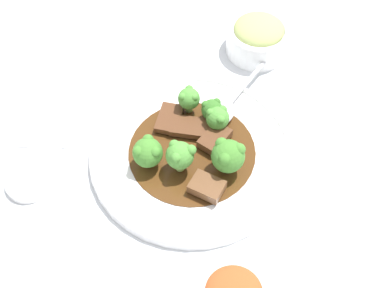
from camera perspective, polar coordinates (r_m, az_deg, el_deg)
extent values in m
plane|color=silver|center=(0.82, 0.00, -1.40)|extent=(4.00, 4.00, 0.00)
cylinder|color=white|center=(0.81, 0.00, -1.12)|extent=(0.31, 0.31, 0.01)
torus|color=white|center=(0.80, 0.00, -0.84)|extent=(0.31, 0.31, 0.01)
cylinder|color=#4C2D14|center=(0.80, 0.00, -0.80)|extent=(0.19, 0.19, 0.00)
cube|color=brown|center=(0.76, 1.60, -4.58)|extent=(0.05, 0.06, 0.02)
cube|color=#56331E|center=(0.82, 0.22, 1.75)|extent=(0.04, 0.07, 0.01)
cube|color=#56331E|center=(0.83, -2.44, 2.72)|extent=(0.06, 0.04, 0.01)
cube|color=#56331E|center=(0.81, 2.44, 0.60)|extent=(0.06, 0.06, 0.01)
cylinder|color=#7FA84C|center=(0.78, -4.64, -1.83)|extent=(0.01, 0.01, 0.01)
sphere|color=#427F2D|center=(0.77, -4.75, -0.93)|extent=(0.04, 0.04, 0.04)
sphere|color=#427F2D|center=(0.76, -4.72, 0.43)|extent=(0.02, 0.02, 0.02)
sphere|color=#427F2D|center=(0.75, -5.75, -0.79)|extent=(0.02, 0.02, 0.02)
sphere|color=#427F2D|center=(0.75, -3.96, -0.85)|extent=(0.02, 0.02, 0.02)
cylinder|color=#8EB756|center=(0.78, -1.28, -2.22)|extent=(0.01, 0.01, 0.02)
sphere|color=#4C8E38|center=(0.76, -1.31, -1.23)|extent=(0.04, 0.04, 0.04)
sphere|color=#4C8E38|center=(0.75, -1.90, -0.11)|extent=(0.02, 0.02, 0.02)
sphere|color=#4C8E38|center=(0.74, -1.71, -1.47)|extent=(0.02, 0.02, 0.02)
sphere|color=#4C8E38|center=(0.75, -0.36, -0.63)|extent=(0.02, 0.02, 0.02)
cylinder|color=#7FA84C|center=(0.83, 2.12, 2.95)|extent=(0.01, 0.01, 0.01)
sphere|color=#387028|center=(0.82, 2.15, 3.67)|extent=(0.03, 0.03, 0.03)
sphere|color=#387028|center=(0.82, 1.46, 4.20)|extent=(0.01, 0.01, 0.01)
sphere|color=#387028|center=(0.81, 2.41, 3.55)|extent=(0.01, 0.01, 0.01)
sphere|color=#387028|center=(0.82, 2.64, 4.49)|extent=(0.01, 0.01, 0.01)
cylinder|color=#7FA84C|center=(0.84, -0.32, 3.98)|extent=(0.01, 0.01, 0.02)
sphere|color=#4C8E38|center=(0.83, -0.33, 4.88)|extent=(0.03, 0.03, 0.03)
sphere|color=#4C8E38|center=(0.82, -1.00, 5.05)|extent=(0.01, 0.01, 0.01)
sphere|color=#4C8E38|center=(0.82, 0.30, 5.01)|extent=(0.01, 0.01, 0.01)
sphere|color=#4C8E38|center=(0.83, -0.30, 5.87)|extent=(0.01, 0.01, 0.01)
cylinder|color=#7FA84C|center=(0.78, 3.76, -2.35)|extent=(0.02, 0.02, 0.01)
sphere|color=#427F2D|center=(0.76, 3.86, -1.30)|extent=(0.05, 0.05, 0.05)
sphere|color=#427F2D|center=(0.74, 3.53, -1.60)|extent=(0.02, 0.02, 0.02)
sphere|color=#427F2D|center=(0.75, 5.05, -0.58)|extent=(0.02, 0.02, 0.02)
sphere|color=#427F2D|center=(0.75, 3.18, 0.02)|extent=(0.02, 0.02, 0.02)
cylinder|color=#8EB756|center=(0.82, 2.70, 2.00)|extent=(0.01, 0.01, 0.01)
sphere|color=#4C8E38|center=(0.81, 2.75, 2.78)|extent=(0.04, 0.04, 0.04)
sphere|color=#4C8E38|center=(0.80, 3.04, 2.63)|extent=(0.01, 0.01, 0.01)
sphere|color=#4C8E38|center=(0.81, 3.28, 3.67)|extent=(0.01, 0.01, 0.01)
sphere|color=#4C8E38|center=(0.80, 1.99, 3.35)|extent=(0.01, 0.01, 0.01)
ellipsoid|color=#B7B7BC|center=(0.83, 2.99, 3.24)|extent=(0.07, 0.07, 0.01)
cylinder|color=#B7B7BC|center=(0.91, 6.87, 7.69)|extent=(0.15, 0.09, 0.01)
cylinder|color=white|center=(0.97, 6.90, 10.06)|extent=(0.06, 0.06, 0.01)
cylinder|color=white|center=(0.96, 7.02, 10.89)|extent=(0.11, 0.11, 0.04)
torus|color=white|center=(0.94, 7.15, 11.89)|extent=(0.11, 0.11, 0.01)
ellipsoid|color=#A3B266|center=(0.94, 7.17, 12.03)|extent=(0.09, 0.09, 0.03)
cylinder|color=white|center=(0.82, -16.99, -3.93)|extent=(0.07, 0.07, 0.01)
torus|color=white|center=(0.82, -17.08, -3.74)|extent=(0.07, 0.07, 0.01)
cube|color=white|center=(0.88, -15.22, 2.10)|extent=(0.09, 0.08, 0.01)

